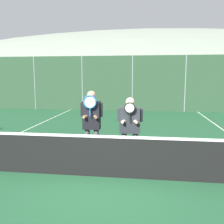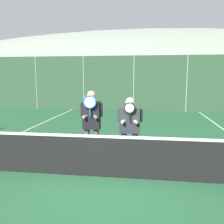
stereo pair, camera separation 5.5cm
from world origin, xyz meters
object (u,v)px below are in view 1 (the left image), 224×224
Objects in this scene: player_leftmost at (92,121)px; car_left_of_center at (137,93)px; car_center at (199,93)px; car_far_left at (75,92)px; player_center_left at (130,125)px.

car_left_of_center is (0.65, 13.10, -0.24)m from player_leftmost.
car_left_of_center is at bearing 178.18° from car_center.
car_left_of_center is (4.93, -0.18, -0.01)m from car_far_left.
car_left_of_center is 4.60m from car_center.
car_center is at bearing 67.94° from player_leftmost.
car_far_left is at bearing 177.89° from car_left_of_center.
player_center_left is (0.96, 0.03, -0.09)m from player_leftmost.
car_left_of_center is 1.02× the size of car_center.
player_center_left is at bearing -88.66° from car_left_of_center.
player_leftmost is at bearing -112.06° from car_center.
car_left_of_center is (-0.31, 13.07, -0.15)m from player_center_left.
player_center_left is at bearing 1.99° from player_leftmost.
car_far_left is 9.54m from car_center.
player_center_left is at bearing -108.38° from car_center.
player_leftmost is 0.45× the size of car_left_of_center.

